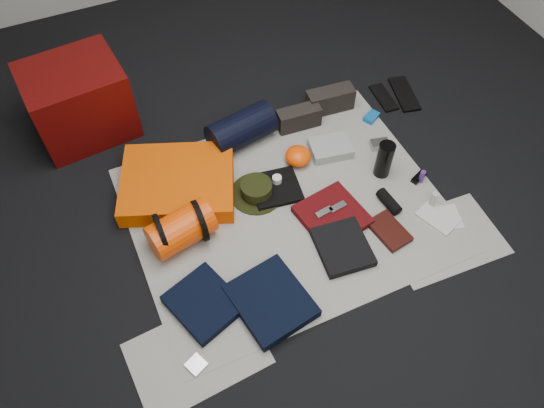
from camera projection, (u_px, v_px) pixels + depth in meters
name	position (u px, v px, depth m)	size (l,w,h in m)	color
floor	(287.00, 210.00, 2.83)	(4.50, 4.50, 0.02)	black
newspaper_mat	(287.00, 209.00, 2.82)	(1.60, 1.30, 0.01)	#B4B3A6
newspaper_sheet_front_left	(197.00, 353.00, 2.35)	(0.58, 0.40, 0.00)	#B4B3A6
newspaper_sheet_front_right	(443.00, 239.00, 2.71)	(0.58, 0.40, 0.00)	#B4B3A6
red_cabinet	(79.00, 101.00, 2.99)	(0.52, 0.44, 0.44)	#510705
sleeping_pad	(178.00, 183.00, 2.85)	(0.59, 0.49, 0.11)	#F05302
stuff_sack	(181.00, 229.00, 2.62)	(0.19, 0.19, 0.32)	#FB4404
sack_strap_left	(161.00, 235.00, 2.59)	(0.22, 0.22, 0.03)	black
sack_strap_right	(200.00, 221.00, 2.64)	(0.22, 0.22, 0.03)	black
navy_duffel	(241.00, 129.00, 3.02)	(0.20, 0.20, 0.38)	black
boonie_brim	(257.00, 193.00, 2.87)	(0.29, 0.29, 0.01)	black
boonie_crown	(256.00, 189.00, 2.83)	(0.17, 0.17, 0.07)	black
hiking_boot_left	(299.00, 118.00, 3.12)	(0.26, 0.10, 0.13)	black
hiking_boot_right	(330.00, 100.00, 3.20)	(0.29, 0.11, 0.14)	black
flip_flop_left	(384.00, 98.00, 3.31)	(0.09, 0.25, 0.01)	black
flip_flop_right	(404.00, 94.00, 3.33)	(0.11, 0.31, 0.02)	black
trousers_navy_a	(204.00, 303.00, 2.47)	(0.27, 0.31, 0.05)	black
trousers_navy_b	(271.00, 301.00, 2.47)	(0.32, 0.36, 0.06)	black
trousers_charcoal	(343.00, 247.00, 2.65)	(0.25, 0.29, 0.04)	black
black_tshirt	(276.00, 188.00, 2.88)	(0.26, 0.24, 0.03)	black
red_shirt	(332.00, 215.00, 2.76)	(0.31, 0.31, 0.04)	#4B080A
orange_stuff_sack	(298.00, 156.00, 2.97)	(0.15, 0.15, 0.10)	#FB4404
first_aid_pouch	(330.00, 148.00, 3.03)	(0.23, 0.17, 0.06)	gray
water_bottle	(384.00, 160.00, 2.87)	(0.09, 0.09, 0.22)	black
speaker	(389.00, 202.00, 2.80)	(0.06, 0.06, 0.15)	black
compact_camera	(380.00, 144.00, 3.06)	(0.10, 0.06, 0.04)	#A1A2A6
cyan_case	(371.00, 117.00, 3.19)	(0.10, 0.06, 0.03)	#105B9F
toiletry_purple	(422.00, 177.00, 2.89)	(0.03, 0.03, 0.08)	#47267B
toiletry_clear	(433.00, 199.00, 2.79)	(0.03, 0.03, 0.10)	#A9AEA9
paperback_book	(389.00, 231.00, 2.71)	(0.14, 0.21, 0.03)	black
map_booklet	(438.00, 217.00, 2.77)	(0.14, 0.20, 0.01)	beige
map_printout	(448.00, 217.00, 2.78)	(0.12, 0.16, 0.01)	beige
sunglasses	(419.00, 177.00, 2.92)	(0.10, 0.04, 0.02)	black
key_cluster	(196.00, 365.00, 2.31)	(0.08, 0.08, 0.01)	#A1A2A6
tape_roll	(277.00, 179.00, 2.87)	(0.05, 0.05, 0.04)	silver
energy_bar_a	(324.00, 212.00, 2.74)	(0.10, 0.04, 0.01)	#A1A2A6
energy_bar_b	(338.00, 207.00, 2.76)	(0.10, 0.04, 0.01)	#A1A2A6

